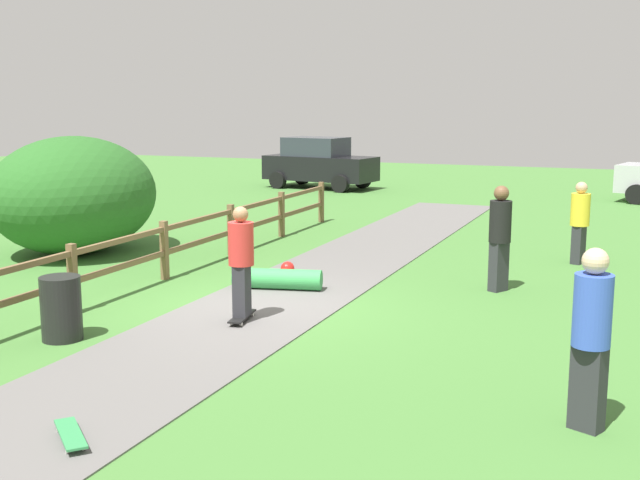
% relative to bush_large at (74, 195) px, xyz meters
% --- Properties ---
extents(ground_plane, '(60.00, 60.00, 0.00)m').
position_rel_bush_large_xyz_m(ground_plane, '(5.84, -2.78, -1.27)').
color(ground_plane, '#427533').
extents(asphalt_path, '(2.40, 28.00, 0.02)m').
position_rel_bush_large_xyz_m(asphalt_path, '(5.84, -2.78, -1.26)').
color(asphalt_path, '#605E5B').
rests_on(asphalt_path, ground_plane).
extents(wooden_fence, '(0.12, 18.12, 1.10)m').
position_rel_bush_large_xyz_m(wooden_fence, '(3.24, -2.78, -0.60)').
color(wooden_fence, brown).
rests_on(wooden_fence, ground_plane).
extents(bush_large, '(3.29, 3.95, 2.54)m').
position_rel_bush_large_xyz_m(bush_large, '(0.00, 0.00, 0.00)').
color(bush_large, '#286023').
rests_on(bush_large, ground_plane).
extents(trash_bin, '(0.56, 0.56, 0.90)m').
position_rel_bush_large_xyz_m(trash_bin, '(4.04, -5.30, -0.82)').
color(trash_bin, black).
rests_on(trash_bin, ground_plane).
extents(skater_riding, '(0.44, 0.82, 1.73)m').
position_rel_bush_large_xyz_m(skater_riding, '(5.94, -3.54, -0.29)').
color(skater_riding, black).
rests_on(skater_riding, asphalt_path).
extents(skater_fallen, '(1.61, 1.36, 0.36)m').
position_rel_bush_large_xyz_m(skater_fallen, '(5.53, -1.41, -1.07)').
color(skater_fallen, green).
rests_on(skater_fallen, asphalt_path).
extents(skateboard_loose, '(0.73, 0.68, 0.08)m').
position_rel_bush_large_xyz_m(skateboard_loose, '(6.41, -8.01, -1.18)').
color(skateboard_loose, '#338C4C').
rests_on(skateboard_loose, asphalt_path).
extents(bystander_blue, '(0.50, 0.50, 1.87)m').
position_rel_bush_large_xyz_m(bystander_blue, '(11.03, -5.77, -0.23)').
color(bystander_blue, '#2D2D33').
rests_on(bystander_blue, ground_plane).
extents(bystander_yellow, '(0.47, 0.47, 1.68)m').
position_rel_bush_large_xyz_m(bystander_yellow, '(10.24, 2.95, -0.35)').
color(bystander_yellow, '#2D2D33').
rests_on(bystander_yellow, ground_plane).
extents(bystander_black, '(0.52, 0.52, 1.85)m').
position_rel_bush_large_xyz_m(bystander_black, '(9.15, -0.07, -0.24)').
color(bystander_black, '#2D2D33').
rests_on(bystander_black, ground_plane).
extents(parked_car_black, '(4.40, 2.45, 1.92)m').
position_rel_bush_large_xyz_m(parked_car_black, '(-0.06, 14.12, -0.31)').
color(parked_car_black, black).
rests_on(parked_car_black, ground_plane).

